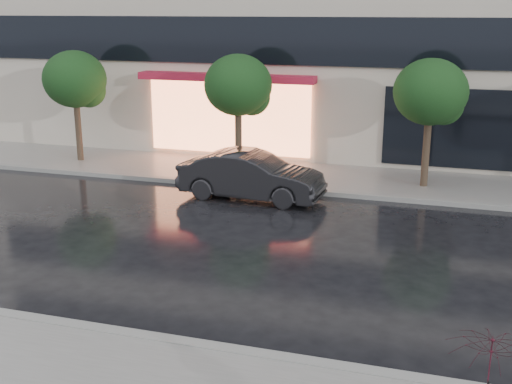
% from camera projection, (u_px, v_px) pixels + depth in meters
% --- Properties ---
extents(ground, '(120.00, 120.00, 0.00)m').
position_uv_depth(ground, '(221.00, 323.00, 11.41)').
color(ground, black).
rests_on(ground, ground).
extents(sidewalk_far, '(60.00, 3.50, 0.12)m').
position_uv_depth(sidewalk_far, '(329.00, 178.00, 20.81)').
color(sidewalk_far, slate).
rests_on(sidewalk_far, ground).
extents(curb_near, '(60.00, 0.25, 0.14)m').
position_uv_depth(curb_near, '(201.00, 347.00, 10.47)').
color(curb_near, gray).
rests_on(curb_near, ground).
extents(curb_far, '(60.00, 0.25, 0.14)m').
position_uv_depth(curb_far, '(318.00, 192.00, 19.20)').
color(curb_far, gray).
rests_on(curb_far, ground).
extents(tree_far_west, '(2.20, 2.20, 3.99)m').
position_uv_depth(tree_far_west, '(77.00, 81.00, 22.32)').
color(tree_far_west, '#33261C').
rests_on(tree_far_west, ground).
extents(tree_mid_west, '(2.20, 2.20, 3.99)m').
position_uv_depth(tree_mid_west, '(240.00, 87.00, 20.64)').
color(tree_mid_west, '#33261C').
rests_on(tree_mid_west, ground).
extents(tree_mid_east, '(2.20, 2.20, 3.99)m').
position_uv_depth(tree_mid_east, '(432.00, 94.00, 18.96)').
color(tree_mid_east, '#33261C').
rests_on(tree_mid_east, ground).
extents(parked_car, '(4.31, 1.75, 1.39)m').
position_uv_depth(parked_car, '(251.00, 176.00, 18.62)').
color(parked_car, black).
rests_on(parked_car, ground).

